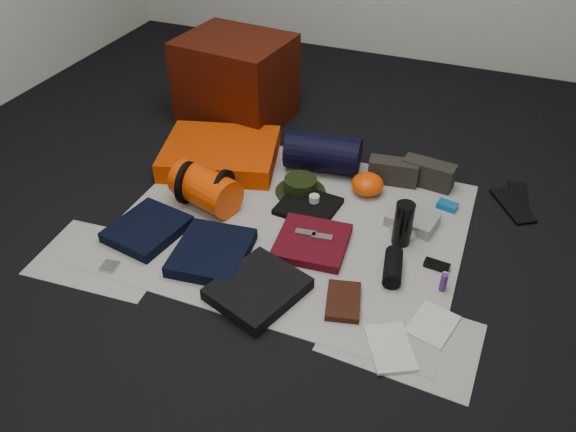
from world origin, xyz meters
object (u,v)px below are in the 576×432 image
at_px(red_cabinet, 236,80).
at_px(compact_camera, 403,232).
at_px(navy_duffel, 323,153).
at_px(sleeping_pad, 220,153).
at_px(paperback_book, 343,301).
at_px(stuff_sack, 205,188).
at_px(water_bottle, 403,224).

relative_size(red_cabinet, compact_camera, 5.54).
bearing_deg(navy_duffel, sleeping_pad, -172.68).
distance_m(navy_duffel, paperback_book, 1.01).
height_order(stuff_sack, navy_duffel, navy_duffel).
distance_m(red_cabinet, navy_duffel, 0.81).
bearing_deg(water_bottle, red_cabinet, 145.97).
height_order(sleeping_pad, navy_duffel, navy_duffel).
bearing_deg(water_bottle, compact_camera, 91.50).
height_order(navy_duffel, compact_camera, navy_duffel).
bearing_deg(paperback_book, water_bottle, 60.58).
xyz_separation_m(water_bottle, compact_camera, (-0.00, 0.05, -0.09)).
xyz_separation_m(red_cabinet, compact_camera, (1.23, -0.78, -0.23)).
bearing_deg(sleeping_pad, stuff_sack, -73.06).
height_order(stuff_sack, paperback_book, stuff_sack).
bearing_deg(sleeping_pad, navy_duffel, 14.21).
relative_size(navy_duffel, compact_camera, 3.59).
bearing_deg(sleeping_pad, red_cabinet, 105.44).
distance_m(sleeping_pad, navy_duffel, 0.57).
bearing_deg(red_cabinet, water_bottle, -27.70).
xyz_separation_m(stuff_sack, water_bottle, (0.97, 0.07, 0.01)).
relative_size(stuff_sack, water_bottle, 1.55).
xyz_separation_m(stuff_sack, navy_duffel, (0.44, 0.52, 0.00)).
bearing_deg(sleeping_pad, compact_camera, -13.40).
xyz_separation_m(red_cabinet, navy_duffel, (0.70, -0.38, -0.15)).
distance_m(navy_duffel, water_bottle, 0.70).
bearing_deg(red_cabinet, compact_camera, -26.03).
height_order(water_bottle, paperback_book, water_bottle).
relative_size(sleeping_pad, compact_camera, 5.50).
height_order(red_cabinet, navy_duffel, red_cabinet).
distance_m(red_cabinet, sleeping_pad, 0.57).
bearing_deg(compact_camera, water_bottle, -56.05).
bearing_deg(navy_duffel, paperback_book, -73.06).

